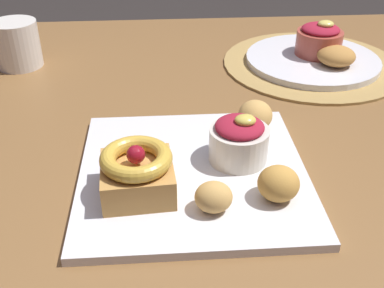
{
  "coord_description": "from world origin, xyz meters",
  "views": [
    {
      "loc": [
        -0.06,
        -0.71,
        1.11
      ],
      "look_at": [
        -0.02,
        -0.18,
        0.77
      ],
      "focal_mm": 44.44,
      "sensor_mm": 36.0,
      "label": 1
    }
  ],
  "objects_px": {
    "front_plate": "(193,173)",
    "back_plate": "(312,60)",
    "cake_slice": "(137,172)",
    "berry_ramekin": "(239,140)",
    "back_ramekin": "(319,39)",
    "coffee_mug": "(17,44)",
    "back_pastry": "(336,56)",
    "fritter_back": "(255,115)",
    "fritter_front": "(278,183)",
    "fritter_middle": "(214,197)"
  },
  "relations": [
    {
      "from": "front_plate",
      "to": "back_plate",
      "type": "xyz_separation_m",
      "value": [
        0.27,
        0.36,
        0.01
      ]
    },
    {
      "from": "cake_slice",
      "to": "berry_ramekin",
      "type": "distance_m",
      "value": 0.15
    },
    {
      "from": "back_ramekin",
      "to": "coffee_mug",
      "type": "height_order",
      "value": "coffee_mug"
    },
    {
      "from": "back_plate",
      "to": "back_ramekin",
      "type": "bearing_deg",
      "value": 49.08
    },
    {
      "from": "cake_slice",
      "to": "berry_ramekin",
      "type": "height_order",
      "value": "berry_ramekin"
    },
    {
      "from": "cake_slice",
      "to": "back_plate",
      "type": "distance_m",
      "value": 0.53
    },
    {
      "from": "front_plate",
      "to": "back_pastry",
      "type": "xyz_separation_m",
      "value": [
        0.3,
        0.32,
        0.03
      ]
    },
    {
      "from": "berry_ramekin",
      "to": "back_ramekin",
      "type": "bearing_deg",
      "value": 58.55
    },
    {
      "from": "back_plate",
      "to": "coffee_mug",
      "type": "xyz_separation_m",
      "value": [
        -0.58,
        0.04,
        0.03
      ]
    },
    {
      "from": "cake_slice",
      "to": "back_ramekin",
      "type": "distance_m",
      "value": 0.55
    },
    {
      "from": "front_plate",
      "to": "back_ramekin",
      "type": "relative_size",
      "value": 3.3
    },
    {
      "from": "berry_ramekin",
      "to": "coffee_mug",
      "type": "xyz_separation_m",
      "value": [
        -0.38,
        0.38,
        0.0
      ]
    },
    {
      "from": "fritter_back",
      "to": "back_plate",
      "type": "xyz_separation_m",
      "value": [
        0.17,
        0.26,
        -0.02
      ]
    },
    {
      "from": "back_plate",
      "to": "back_ramekin",
      "type": "distance_m",
      "value": 0.04
    },
    {
      "from": "coffee_mug",
      "to": "fritter_back",
      "type": "bearing_deg",
      "value": -35.26
    },
    {
      "from": "back_plate",
      "to": "back_pastry",
      "type": "relative_size",
      "value": 3.66
    },
    {
      "from": "cake_slice",
      "to": "back_ramekin",
      "type": "relative_size",
      "value": 1.04
    },
    {
      "from": "front_plate",
      "to": "back_plate",
      "type": "relative_size",
      "value": 1.14
    },
    {
      "from": "front_plate",
      "to": "fritter_back",
      "type": "relative_size",
      "value": 5.74
    },
    {
      "from": "fritter_back",
      "to": "back_ramekin",
      "type": "relative_size",
      "value": 0.58
    },
    {
      "from": "back_plate",
      "to": "back_pastry",
      "type": "xyz_separation_m",
      "value": [
        0.03,
        -0.04,
        0.02
      ]
    },
    {
      "from": "back_pastry",
      "to": "coffee_mug",
      "type": "xyz_separation_m",
      "value": [
        -0.62,
        0.08,
        0.01
      ]
    },
    {
      "from": "back_pastry",
      "to": "back_plate",
      "type": "bearing_deg",
      "value": 127.94
    },
    {
      "from": "coffee_mug",
      "to": "berry_ramekin",
      "type": "bearing_deg",
      "value": -44.67
    },
    {
      "from": "berry_ramekin",
      "to": "back_pastry",
      "type": "bearing_deg",
      "value": 51.8
    },
    {
      "from": "front_plate",
      "to": "back_pastry",
      "type": "relative_size",
      "value": 4.16
    },
    {
      "from": "back_pastry",
      "to": "cake_slice",
      "type": "bearing_deg",
      "value": -135.63
    },
    {
      "from": "fritter_front",
      "to": "back_pastry",
      "type": "height_order",
      "value": "fritter_front"
    },
    {
      "from": "cake_slice",
      "to": "fritter_middle",
      "type": "height_order",
      "value": "cake_slice"
    },
    {
      "from": "back_ramekin",
      "to": "fritter_front",
      "type": "bearing_deg",
      "value": -112.34
    },
    {
      "from": "fritter_front",
      "to": "fritter_middle",
      "type": "xyz_separation_m",
      "value": [
        -0.08,
        -0.02,
        -0.0
      ]
    },
    {
      "from": "fritter_back",
      "to": "cake_slice",
      "type": "bearing_deg",
      "value": -140.16
    },
    {
      "from": "cake_slice",
      "to": "fritter_front",
      "type": "height_order",
      "value": "cake_slice"
    },
    {
      "from": "cake_slice",
      "to": "back_ramekin",
      "type": "height_order",
      "value": "back_ramekin"
    },
    {
      "from": "fritter_back",
      "to": "back_ramekin",
      "type": "distance_m",
      "value": 0.33
    },
    {
      "from": "front_plate",
      "to": "fritter_front",
      "type": "relative_size",
      "value": 5.89
    },
    {
      "from": "back_plate",
      "to": "back_pastry",
      "type": "distance_m",
      "value": 0.06
    },
    {
      "from": "berry_ramekin",
      "to": "coffee_mug",
      "type": "relative_size",
      "value": 0.9
    },
    {
      "from": "fritter_front",
      "to": "back_ramekin",
      "type": "xyz_separation_m",
      "value": [
        0.18,
        0.44,
        0.01
      ]
    },
    {
      "from": "front_plate",
      "to": "berry_ramekin",
      "type": "distance_m",
      "value": 0.08
    },
    {
      "from": "coffee_mug",
      "to": "back_plate",
      "type": "bearing_deg",
      "value": -3.74
    },
    {
      "from": "front_plate",
      "to": "fritter_back",
      "type": "height_order",
      "value": "fritter_back"
    },
    {
      "from": "fritter_middle",
      "to": "coffee_mug",
      "type": "xyz_separation_m",
      "value": [
        -0.34,
        0.48,
        0.01
      ]
    },
    {
      "from": "cake_slice",
      "to": "fritter_front",
      "type": "distance_m",
      "value": 0.17
    },
    {
      "from": "berry_ramekin",
      "to": "fritter_middle",
      "type": "relative_size",
      "value": 1.79
    },
    {
      "from": "cake_slice",
      "to": "fritter_middle",
      "type": "relative_size",
      "value": 2.1
    },
    {
      "from": "back_ramekin",
      "to": "front_plate",
      "type": "bearing_deg",
      "value": -126.71
    },
    {
      "from": "fritter_middle",
      "to": "fritter_back",
      "type": "height_order",
      "value": "fritter_back"
    },
    {
      "from": "berry_ramekin",
      "to": "back_pastry",
      "type": "distance_m",
      "value": 0.38
    },
    {
      "from": "fritter_front",
      "to": "fritter_back",
      "type": "height_order",
      "value": "same"
    }
  ]
}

